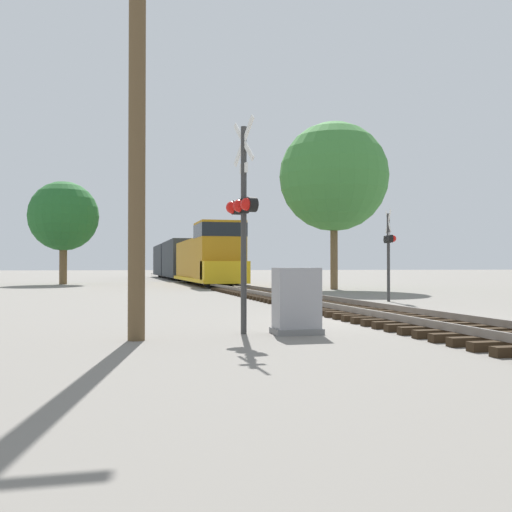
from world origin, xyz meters
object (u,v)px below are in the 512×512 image
object	(u,v)px
relay_cabinet	(296,301)
tree_far_right	(334,177)
freight_train	(184,260)
tree_mid_background	(63,216)
crossing_signal_near	(242,211)
crossing_signal_far	(389,244)
utility_pole	(137,115)

from	to	relation	value
relay_cabinet	tree_far_right	world-z (taller)	tree_far_right
freight_train	tree_mid_background	xyz separation A→B (m)	(-10.39, -10.17, 3.21)
crossing_signal_near	crossing_signal_far	world-z (taller)	crossing_signal_near
tree_mid_background	utility_pole	bearing A→B (deg)	-83.79
relay_cabinet	tree_far_right	size ratio (longest dim) A/B	0.13
freight_train	relay_cabinet	size ratio (longest dim) A/B	33.50
crossing_signal_far	tree_far_right	size ratio (longest dim) A/B	0.36
relay_cabinet	utility_pole	xyz separation A→B (m)	(-3.20, -0.30, 3.53)
freight_train	crossing_signal_near	distance (m)	46.23
crossing_signal_near	utility_pole	distance (m)	2.79
crossing_signal_near	tree_far_right	bearing A→B (deg)	141.30
tree_far_right	relay_cabinet	bearing A→B (deg)	-112.98
freight_train	relay_cabinet	distance (m)	46.43
crossing_signal_far	utility_pole	bearing A→B (deg)	149.22
tree_far_right	tree_mid_background	size ratio (longest dim) A/B	1.27
relay_cabinet	tree_mid_background	bearing A→B (deg)	101.22
crossing_signal_far	crossing_signal_near	bearing A→B (deg)	154.31
crossing_signal_far	tree_far_right	bearing A→B (deg)	3.09
freight_train	crossing_signal_near	size ratio (longest dim) A/B	10.24
relay_cabinet	tree_mid_background	size ratio (longest dim) A/B	0.17
utility_pole	tree_far_right	world-z (taller)	tree_far_right
crossing_signal_near	tree_far_right	size ratio (longest dim) A/B	0.44
freight_train	tree_mid_background	world-z (taller)	tree_mid_background
utility_pole	tree_mid_background	distance (m)	36.66
crossing_signal_near	tree_mid_background	world-z (taller)	tree_mid_background
freight_train	crossing_signal_far	xyz separation A→B (m)	(3.69, -36.45, 0.28)
crossing_signal_near	tree_mid_background	bearing A→B (deg)	176.55
relay_cabinet	crossing_signal_near	bearing A→B (deg)	165.64
crossing_signal_near	utility_pole	world-z (taller)	utility_pole
tree_far_right	crossing_signal_far	bearing A→B (deg)	-101.04
crossing_signal_far	tree_mid_background	bearing A→B (deg)	42.31
crossing_signal_near	crossing_signal_far	bearing A→B (deg)	127.07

